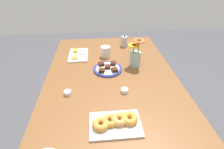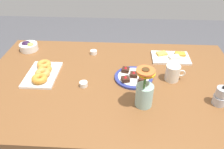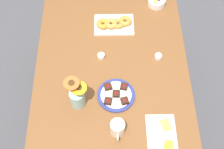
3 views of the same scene
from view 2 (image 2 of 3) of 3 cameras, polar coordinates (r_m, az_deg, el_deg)
The scene contains 10 objects.
dining_table at distance 1.39m, azimuth -0.00°, elevation -4.24°, with size 1.60×1.00×0.74m.
coffee_mug at distance 1.36m, azimuth 15.59°, elevation 0.46°, with size 0.12×0.09×0.10m.
grape_bowl at distance 1.76m, azimuth -20.97°, elevation 6.88°, with size 0.13×0.13×0.07m.
cheese_platter at distance 1.60m, azimuth 15.14°, elevation 4.42°, with size 0.26×0.17×0.03m.
croissant_platter at distance 1.42m, azimuth -17.68°, elevation 0.47°, with size 0.19×0.28×0.05m.
jam_cup_honey at distance 1.29m, azimuth -7.43°, elevation -2.45°, with size 0.05×0.05×0.03m.
jam_cup_berry at distance 1.60m, azimuth -4.82°, elevation 5.85°, with size 0.05×0.05×0.03m.
dessert_plate at distance 1.35m, azimuth 5.64°, elevation -0.62°, with size 0.23×0.23×0.05m.
flower_vase at distance 1.12m, azimuth 8.45°, elevation -4.69°, with size 0.10×0.13×0.24m.
moka_pot at distance 1.27m, azimuth 26.52°, elevation -5.16°, with size 0.11×0.07×0.12m.
Camera 2 is at (0.06, -1.07, 1.53)m, focal length 35.00 mm.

